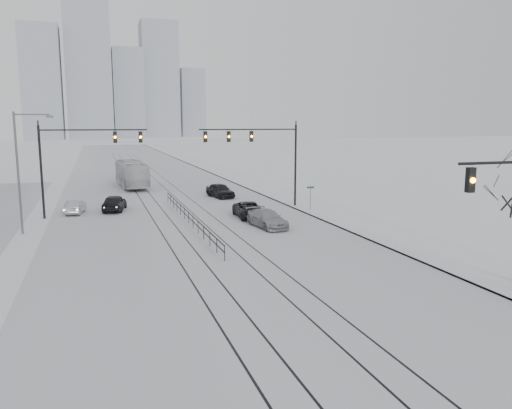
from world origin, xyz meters
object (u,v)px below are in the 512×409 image
Objects in this scene: sedan_nb_right at (267,219)px; sedan_nb_far at (220,191)px; sedan_sb_inner at (114,203)px; sedan_nb_front at (250,210)px; box_truck at (132,174)px; sedan_sb_outer at (75,207)px.

sedan_nb_right is 1.03× the size of sedan_nb_far.
sedan_nb_front is (11.10, -7.26, -0.10)m from sedan_sb_inner.
sedan_nb_right is at bearing 146.18° from sedan_sb_inner.
sedan_sb_inner is at bearing 77.36° from box_truck.
sedan_nb_far is at bearing 81.12° from sedan_nb_right.
sedan_sb_outer is 18.40m from sedan_nb_right.
sedan_sb_outer is 0.31× the size of box_truck.
sedan_sb_inner is at bearing -166.72° from sedan_nb_far.
sedan_nb_right is at bearing -85.94° from sedan_nb_front.
sedan_nb_front is 12.64m from sedan_nb_far.
sedan_nb_front is at bearing -103.69° from sedan_nb_far.
sedan_sb_inner is 18.07m from box_truck.
sedan_nb_front is 26.41m from box_truck.
sedan_sb_inner is 0.99× the size of sedan_nb_far.
sedan_nb_front is at bearing 83.94° from sedan_nb_right.
sedan_nb_front reaches higher than sedan_sb_outer.
sedan_nb_right reaches higher than sedan_sb_outer.
sedan_sb_inner is 0.96× the size of sedan_nb_right.
box_truck is (2.86, 17.82, 0.90)m from sedan_sb_inner.
sedan_nb_far is (11.55, 5.37, 0.01)m from sedan_sb_inner.
box_truck reaches higher than sedan_sb_outer.
sedan_sb_inner is 0.93× the size of sedan_nb_front.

